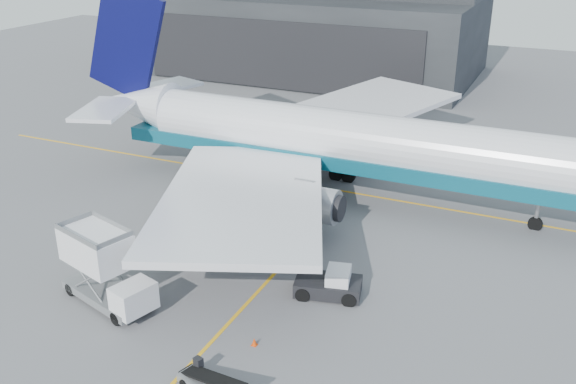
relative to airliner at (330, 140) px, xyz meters
The scene contains 7 objects.
ground 19.78m from the airliner, 85.00° to the right, with size 200.00×200.00×0.00m, color #565659.
taxi_lines 8.31m from the airliner, 75.37° to the right, with size 80.00×42.12×0.02m.
hangar 50.40m from the airliner, 113.90° to the left, with size 50.00×28.30×28.00m.
airliner is the anchor object (origin of this frame).
catering_truck 23.59m from the airliner, 106.47° to the right, with size 7.50×4.50×4.85m.
pushback_tug 17.44m from the airliner, 68.69° to the right, with size 4.73×3.36×1.99m.
traffic_cone 23.56m from the airliner, 79.75° to the right, with size 0.33×0.33×0.48m.
Camera 1 is at (16.97, -30.83, 22.97)m, focal length 40.00 mm.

